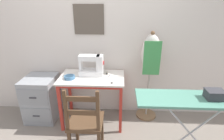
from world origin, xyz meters
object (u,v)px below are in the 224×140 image
scissors (114,83)px  ironing_board (196,102)px  storage_box (215,94)px  dress_form (150,60)px  filing_cabinet (42,98)px  wooden_chair (86,123)px  thread_spool_near_machine (107,73)px  sewing_machine (93,66)px  fabric_bowl (70,77)px  thread_spool_mid_table (109,75)px

scissors → ironing_board: bearing=-31.2°
scissors → storage_box: 1.15m
dress_form → filing_cabinet: bearing=-176.0°
wooden_chair → thread_spool_near_machine: bearing=74.4°
scissors → wooden_chair: bearing=-127.4°
sewing_machine → filing_cabinet: (-0.83, -0.00, -0.56)m
sewing_machine → dress_form: (0.84, 0.11, 0.06)m
filing_cabinet → storage_box: bearing=-19.6°
scissors → ironing_board: size_ratio=0.12×
filing_cabinet → fabric_bowl: bearing=-15.4°
sewing_machine → scissors: sewing_machine is taller
wooden_chair → storage_box: 1.42m
storage_box → wooden_chair: bearing=175.7°
sewing_machine → thread_spool_near_machine: bearing=8.0°
fabric_bowl → filing_cabinet: (-0.52, 0.14, -0.44)m
thread_spool_mid_table → wooden_chair: bearing=-110.9°
thread_spool_near_machine → dress_form: dress_form is taller
scissors → thread_spool_mid_table: bearing=110.7°
wooden_chair → ironing_board: 1.24m
sewing_machine → filing_cabinet: sewing_machine is taller
sewing_machine → fabric_bowl: 0.36m
ironing_board → storage_box: size_ratio=6.84×
thread_spool_mid_table → dress_form: 0.64m
sewing_machine → thread_spool_mid_table: size_ratio=8.45×
dress_form → sewing_machine: bearing=-172.3°
fabric_bowl → filing_cabinet: size_ratio=0.21×
fabric_bowl → dress_form: dress_form is taller
thread_spool_near_machine → wooden_chair: (-0.20, -0.70, -0.34)m
fabric_bowl → dress_form: (1.14, 0.26, 0.18)m
sewing_machine → scissors: size_ratio=2.40×
ironing_board → storage_box: storage_box is taller
scissors → storage_box: bearing=-27.2°
fabric_bowl → storage_box: (1.64, -0.63, 0.13)m
fabric_bowl → thread_spool_near_machine: bearing=19.1°
scissors → thread_spool_near_machine: (-0.12, 0.28, 0.02)m
scissors → filing_cabinet: scissors is taller
thread_spool_mid_table → sewing_machine: bearing=169.3°
scissors → wooden_chair: (-0.32, -0.42, -0.32)m
thread_spool_mid_table → ironing_board: size_ratio=0.03×
fabric_bowl → dress_form: bearing=12.8°
sewing_machine → dress_form: dress_form is taller
scissors → sewing_machine: bearing=141.3°
sewing_machine → filing_cabinet: size_ratio=0.51×
fabric_bowl → wooden_chair: (0.31, -0.53, -0.34)m
thread_spool_mid_table → storage_box: size_ratio=0.24×
wooden_chair → filing_cabinet: wooden_chair is taller
thread_spool_mid_table → filing_cabinet: (-1.07, 0.04, -0.44)m
thread_spool_near_machine → dress_form: bearing=7.5°
filing_cabinet → dress_form: dress_form is taller
wooden_chair → ironing_board: bearing=-4.7°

